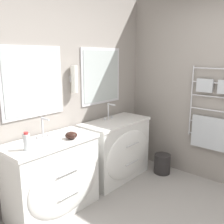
# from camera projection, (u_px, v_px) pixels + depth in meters

# --- Properties ---
(wall_back) EXTENTS (4.89, 0.16, 2.60)m
(wall_back) POSITION_uv_depth(u_px,v_px,m) (53.00, 93.00, 3.01)
(wall_back) COLOR gray
(wall_back) RESTS_ON ground_plane
(wall_right) EXTENTS (0.13, 4.01, 2.60)m
(wall_right) POSITION_uv_depth(u_px,v_px,m) (200.00, 89.00, 3.50)
(wall_right) COLOR gray
(wall_right) RESTS_ON ground_plane
(vanity_left) EXTENTS (1.02, 0.57, 0.85)m
(vanity_left) POSITION_uv_depth(u_px,v_px,m) (54.00, 176.00, 2.78)
(vanity_left) COLOR white
(vanity_left) RESTS_ON ground_plane
(vanity_right) EXTENTS (1.02, 0.57, 0.85)m
(vanity_right) POSITION_uv_depth(u_px,v_px,m) (117.00, 149.00, 3.58)
(vanity_right) COLOR white
(vanity_right) RESTS_ON ground_plane
(faucet_left) EXTENTS (0.17, 0.14, 0.23)m
(faucet_left) POSITION_uv_depth(u_px,v_px,m) (43.00, 128.00, 2.76)
(faucet_left) COLOR silver
(faucet_left) RESTS_ON vanity_left
(faucet_right) EXTENTS (0.17, 0.14, 0.23)m
(faucet_right) POSITION_uv_depth(u_px,v_px,m) (109.00, 111.00, 3.56)
(faucet_right) COLOR silver
(faucet_right) RESTS_ON vanity_right
(toiletry_bottle) EXTENTS (0.07, 0.07, 0.18)m
(toiletry_bottle) POSITION_uv_depth(u_px,v_px,m) (27.00, 142.00, 2.40)
(toiletry_bottle) COLOR silver
(toiletry_bottle) RESTS_ON vanity_left
(amenity_bowl) EXTENTS (0.13, 0.13, 0.08)m
(amenity_bowl) POSITION_uv_depth(u_px,v_px,m) (71.00, 135.00, 2.73)
(amenity_bowl) COLOR black
(amenity_bowl) RESTS_ON vanity_left
(waste_bin) EXTENTS (0.25, 0.25, 0.29)m
(waste_bin) POSITION_uv_depth(u_px,v_px,m) (162.00, 163.00, 3.78)
(waste_bin) COLOR #282626
(waste_bin) RESTS_ON ground_plane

